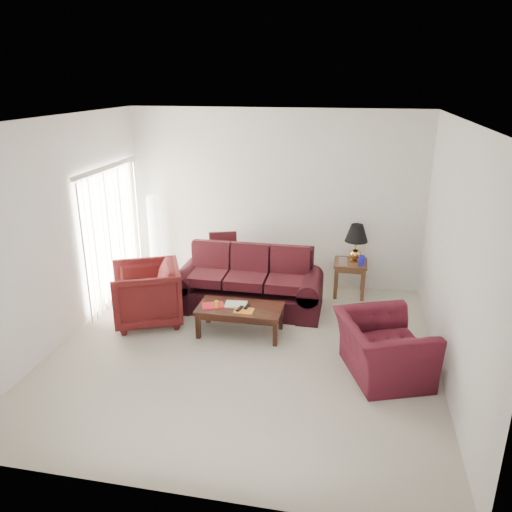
{
  "coord_description": "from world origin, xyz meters",
  "views": [
    {
      "loc": [
        1.3,
        -5.72,
        3.44
      ],
      "look_at": [
        0.0,
        0.85,
        1.05
      ],
      "focal_mm": 35.0,
      "sensor_mm": 36.0,
      "label": 1
    }
  ],
  "objects_px": {
    "end_table": "(350,278)",
    "armchair_left": "(147,294)",
    "coffee_table": "(240,320)",
    "armchair_right": "(383,348)",
    "sofa": "(247,281)",
    "floor_lamp": "(155,238)"
  },
  "relations": [
    {
      "from": "sofa",
      "to": "floor_lamp",
      "type": "xyz_separation_m",
      "value": [
        -1.87,
        0.9,
        0.3
      ]
    },
    {
      "from": "end_table",
      "to": "coffee_table",
      "type": "height_order",
      "value": "end_table"
    },
    {
      "from": "end_table",
      "to": "armchair_left",
      "type": "xyz_separation_m",
      "value": [
        -2.93,
        -1.58,
        0.15
      ]
    },
    {
      "from": "floor_lamp",
      "to": "coffee_table",
      "type": "xyz_separation_m",
      "value": [
        1.94,
        -1.74,
        -0.57
      ]
    },
    {
      "from": "sofa",
      "to": "floor_lamp",
      "type": "distance_m",
      "value": 2.1
    },
    {
      "from": "floor_lamp",
      "to": "armchair_right",
      "type": "distance_m",
      "value": 4.58
    },
    {
      "from": "sofa",
      "to": "armchair_right",
      "type": "xyz_separation_m",
      "value": [
        2.0,
        -1.51,
        -0.11
      ]
    },
    {
      "from": "end_table",
      "to": "armchair_left",
      "type": "bearing_deg",
      "value": -151.66
    },
    {
      "from": "floor_lamp",
      "to": "coffee_table",
      "type": "distance_m",
      "value": 2.67
    },
    {
      "from": "floor_lamp",
      "to": "sofa",
      "type": "bearing_deg",
      "value": -25.72
    },
    {
      "from": "armchair_right",
      "to": "coffee_table",
      "type": "xyz_separation_m",
      "value": [
        -1.93,
        0.68,
        -0.15
      ]
    },
    {
      "from": "armchair_left",
      "to": "armchair_right",
      "type": "distance_m",
      "value": 3.46
    },
    {
      "from": "end_table",
      "to": "floor_lamp",
      "type": "height_order",
      "value": "floor_lamp"
    },
    {
      "from": "end_table",
      "to": "armchair_left",
      "type": "relative_size",
      "value": 0.6
    },
    {
      "from": "armchair_right",
      "to": "coffee_table",
      "type": "distance_m",
      "value": 2.05
    },
    {
      "from": "armchair_right",
      "to": "coffee_table",
      "type": "height_order",
      "value": "armchair_right"
    },
    {
      "from": "sofa",
      "to": "armchair_left",
      "type": "bearing_deg",
      "value": -149.03
    },
    {
      "from": "sofa",
      "to": "coffee_table",
      "type": "height_order",
      "value": "sofa"
    },
    {
      "from": "armchair_right",
      "to": "floor_lamp",
      "type": "bearing_deg",
      "value": 37.67
    },
    {
      "from": "sofa",
      "to": "end_table",
      "type": "distance_m",
      "value": 1.79
    },
    {
      "from": "coffee_table",
      "to": "sofa",
      "type": "bearing_deg",
      "value": 107.65
    },
    {
      "from": "coffee_table",
      "to": "armchair_right",
      "type": "bearing_deg",
      "value": -6.6
    }
  ]
}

